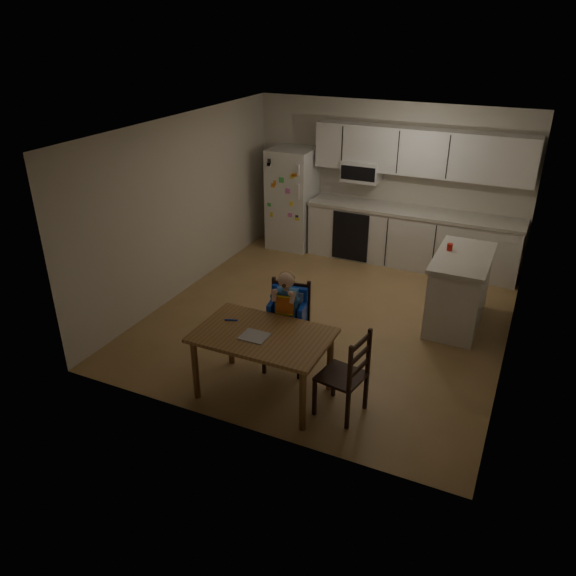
% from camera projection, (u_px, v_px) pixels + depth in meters
% --- Properties ---
extents(room, '(4.52, 5.01, 2.51)m').
position_uv_depth(room, '(346.00, 218.00, 7.46)').
color(room, olive).
rests_on(room, ground).
extents(refrigerator, '(0.72, 0.70, 1.70)m').
position_uv_depth(refrigerator, '(292.00, 199.00, 9.58)').
color(refrigerator, silver).
rests_on(refrigerator, ground).
extents(kitchen_run, '(3.37, 0.62, 2.15)m').
position_uv_depth(kitchen_run, '(412.00, 212.00, 8.86)').
color(kitchen_run, silver).
rests_on(kitchen_run, ground).
extents(kitchen_island, '(0.68, 1.30, 0.96)m').
position_uv_depth(kitchen_island, '(459.00, 290.00, 7.25)').
color(kitchen_island, silver).
rests_on(kitchen_island, ground).
extents(red_cup, '(0.07, 0.07, 0.09)m').
position_uv_depth(red_cup, '(450.00, 247.00, 7.18)').
color(red_cup, red).
rests_on(red_cup, kitchen_island).
extents(dining_table, '(1.38, 0.89, 0.74)m').
position_uv_depth(dining_table, '(263.00, 342.00, 5.79)').
color(dining_table, brown).
rests_on(dining_table, ground).
extents(napkin, '(0.27, 0.24, 0.01)m').
position_uv_depth(napkin, '(254.00, 336.00, 5.69)').
color(napkin, '#A8A8AD').
rests_on(napkin, dining_table).
extents(toddler_spoon, '(0.12, 0.06, 0.02)m').
position_uv_depth(toddler_spoon, '(230.00, 320.00, 5.99)').
color(toddler_spoon, blue).
rests_on(toddler_spoon, dining_table).
extents(chair_booster, '(0.52, 0.52, 1.20)m').
position_uv_depth(chair_booster, '(287.00, 309.00, 6.26)').
color(chair_booster, black).
rests_on(chair_booster, ground).
extents(chair_side, '(0.48, 0.48, 0.95)m').
position_uv_depth(chair_side, '(350.00, 371.00, 5.50)').
color(chair_side, black).
rests_on(chair_side, ground).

